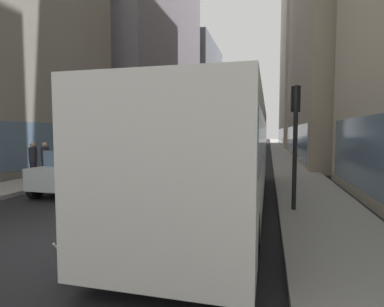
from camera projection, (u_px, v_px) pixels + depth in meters
ground_plane at (236, 149)px, 40.29m from camera, size 120.00×120.00×0.00m
sidewalk_left at (194, 148)px, 41.68m from camera, size 2.40×110.00×0.15m
sidewalk_right at (281, 149)px, 38.89m from camera, size 2.40×110.00×0.15m
building_left_mid at (138, 25)px, 37.93m from camera, size 10.58×23.81×31.13m
building_left_far at (186, 95)px, 60.68m from camera, size 11.60×18.43×19.46m
building_right_far at (322, 51)px, 47.06m from camera, size 11.66×22.62×29.45m
transit_bus at (221, 149)px, 9.17m from camera, size 2.78×11.53×3.05m
car_white_van at (245, 143)px, 39.87m from camera, size 1.77×4.79×1.62m
car_silver_sedan at (81, 170)px, 11.72m from camera, size 1.77×3.97×1.62m
car_black_suv at (230, 142)px, 43.73m from camera, size 1.82×4.28×1.62m
car_blue_hatchback at (259, 141)px, 46.76m from camera, size 1.72×4.45×1.62m
dalmatian_dog at (76, 241)px, 4.98m from camera, size 0.22×0.96×0.72m
pedestrian_with_handbag at (45, 161)px, 13.50m from camera, size 0.45×0.34×1.69m
pedestrian_in_coat at (33, 161)px, 13.37m from camera, size 0.34×0.34×1.69m
traffic_light_near at (295, 127)px, 8.36m from camera, size 0.24×0.41×3.40m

